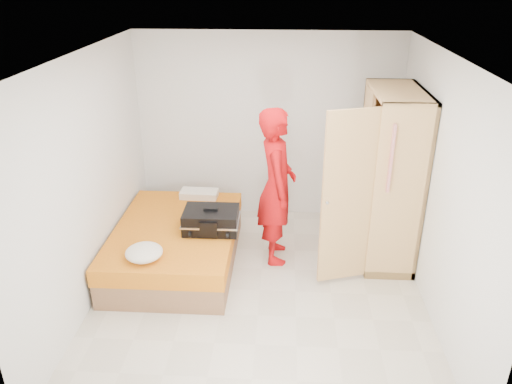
# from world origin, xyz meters

# --- Properties ---
(room) EXTENTS (4.00, 4.02, 2.60)m
(room) POSITION_xyz_m (0.00, 0.00, 1.30)
(room) COLOR beige
(room) RESTS_ON ground
(bed) EXTENTS (1.42, 2.02, 0.50)m
(bed) POSITION_xyz_m (-1.05, 0.53, 0.25)
(bed) COLOR brown
(bed) RESTS_ON ground
(wardrobe) EXTENTS (1.15, 1.36, 2.10)m
(wardrobe) POSITION_xyz_m (1.45, 0.85, 1.00)
(wardrobe) COLOR tan
(wardrobe) RESTS_ON ground
(person) EXTENTS (0.52, 0.74, 1.92)m
(person) POSITION_xyz_m (0.16, 0.75, 0.96)
(person) COLOR red
(person) RESTS_ON ground
(suitcase) EXTENTS (0.66, 0.50, 0.28)m
(suitcase) POSITION_xyz_m (-0.60, 0.48, 0.63)
(suitcase) COLOR black
(suitcase) RESTS_ON bed
(round_cushion) EXTENTS (0.40, 0.40, 0.15)m
(round_cushion) POSITION_xyz_m (-1.22, -0.20, 0.58)
(round_cushion) COLOR white
(round_cushion) RESTS_ON bed
(pillow) EXTENTS (0.51, 0.27, 0.09)m
(pillow) POSITION_xyz_m (-0.90, 1.38, 0.55)
(pillow) COLOR white
(pillow) RESTS_ON bed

